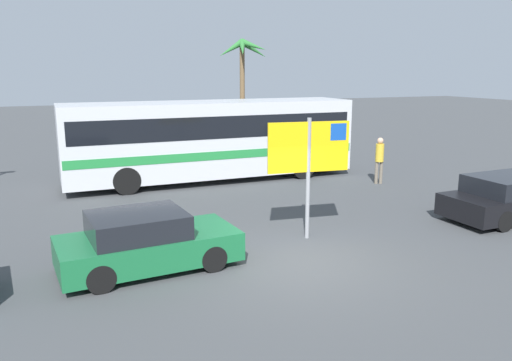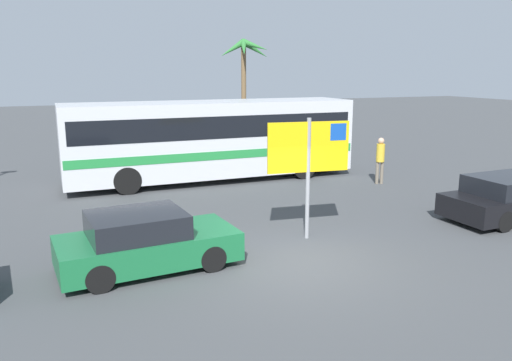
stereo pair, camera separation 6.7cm
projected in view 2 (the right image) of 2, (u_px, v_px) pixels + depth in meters
ground at (295, 264)px, 11.70m from camera, size 120.00×120.00×0.00m
bus_front_coach at (212, 136)px, 20.25m from camera, size 11.49×2.61×3.17m
ferry_sign at (310, 152)px, 13.02m from camera, size 2.19×0.34×3.20m
car_green at (145, 242)px, 11.27m from camera, size 4.06×2.12×1.32m
pedestrian_by_bus at (380, 157)px, 19.72m from camera, size 0.32×0.32×1.82m
palm_tree_seaside at (244, 58)px, 32.17m from camera, size 3.50×3.54×6.34m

